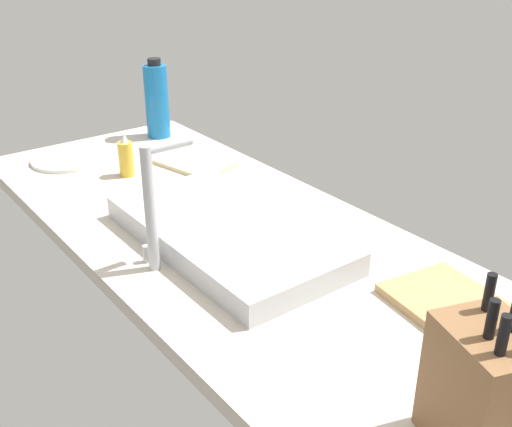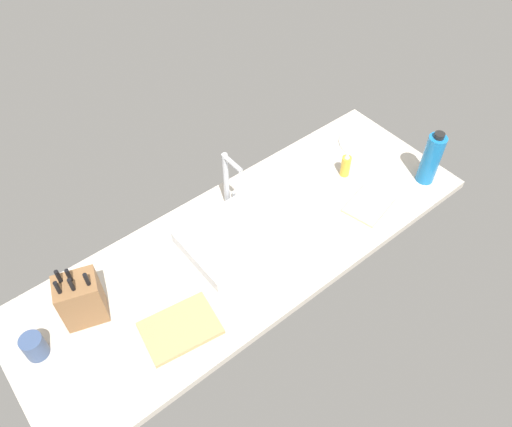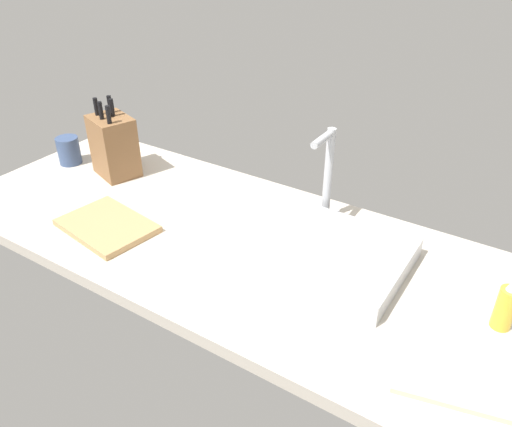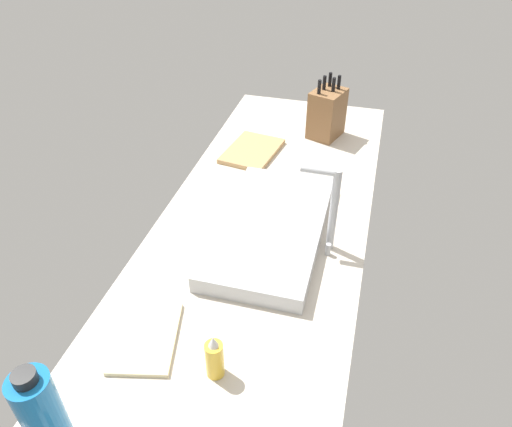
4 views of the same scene
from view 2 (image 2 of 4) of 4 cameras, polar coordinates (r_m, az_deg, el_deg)
countertop_slab at (r=203.11cm, az=-0.87°, el=-3.63°), size 192.88×67.51×3.50cm
sink_basin at (r=204.01cm, az=-0.25°, el=-1.29°), size 59.02×31.45×5.43cm
faucet at (r=204.23cm, az=-3.23°, el=4.12°), size 5.50×11.55×27.70cm
knife_block at (r=185.04cm, az=-19.24°, el=-9.15°), size 17.21×15.37×25.56cm
cutting_board at (r=181.94cm, az=-8.59°, el=-12.73°), size 28.48×22.21×1.80cm
soap_bottle at (r=227.44cm, az=10.14°, el=5.41°), size 4.28×4.28×12.88cm
water_bottle at (r=229.60cm, az=19.26°, el=5.89°), size 7.85×7.85×26.35cm
dinner_plate at (r=247.91cm, az=11.99°, el=7.85°), size 22.30×22.30×1.20cm
dish_towel at (r=219.93cm, az=12.78°, el=1.10°), size 24.93×19.66×1.20cm
coffee_mug at (r=187.66cm, az=-23.85°, el=-13.63°), size 7.61×7.61×9.49cm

